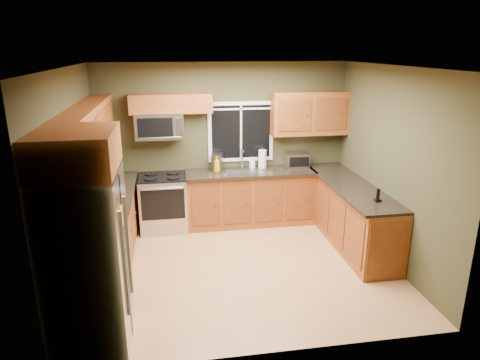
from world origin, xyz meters
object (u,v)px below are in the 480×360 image
object	(u,v)px
microwave	(159,125)
paper_towel_roll	(262,159)
range	(164,202)
soap_bottle_a	(217,164)
kettle	(218,163)
refrigerator	(88,262)
soap_bottle_b	(252,162)
coffee_maker	(218,162)
cordless_phone	(378,198)
toaster_oven	(297,160)

from	to	relation	value
microwave	paper_towel_roll	size ratio (longest dim) A/B	2.20
range	soap_bottle_a	bearing A→B (deg)	1.93
kettle	paper_towel_roll	world-z (taller)	paper_towel_roll
refrigerator	range	world-z (taller)	refrigerator
range	microwave	world-z (taller)	microwave
microwave	range	bearing A→B (deg)	-89.98
range	soap_bottle_b	xyz separation A→B (m)	(1.53, 0.23, 0.56)
microwave	kettle	xyz separation A→B (m)	(0.93, 0.04, -0.67)
kettle	coffee_maker	bearing A→B (deg)	-109.32
range	cordless_phone	xyz separation A→B (m)	(2.88, -1.71, 0.52)
refrigerator	cordless_phone	world-z (taller)	refrigerator
refrigerator	toaster_oven	distance (m)	4.18
refrigerator	range	bearing A→B (deg)	76.03
refrigerator	kettle	world-z (taller)	refrigerator
kettle	paper_towel_roll	bearing A→B (deg)	-0.40
microwave	soap_bottle_b	size ratio (longest dim) A/B	4.25
range	cordless_phone	distance (m)	3.39
range	coffee_maker	bearing A→B (deg)	10.38
range	refrigerator	bearing A→B (deg)	-103.97
microwave	soap_bottle_a	size ratio (longest dim) A/B	2.79
coffee_maker	soap_bottle_a	size ratio (longest dim) A/B	1.03
paper_towel_roll	refrigerator	bearing A→B (deg)	-129.05
refrigerator	coffee_maker	bearing A→B (deg)	61.19
paper_towel_roll	toaster_oven	bearing A→B (deg)	-2.66
range	soap_bottle_a	distance (m)	1.09
paper_towel_roll	soap_bottle_a	size ratio (longest dim) A/B	1.26
microwave	toaster_oven	world-z (taller)	microwave
kettle	cordless_phone	xyz separation A→B (m)	(1.95, -1.89, -0.07)
toaster_oven	coffee_maker	size ratio (longest dim) A/B	1.46
kettle	toaster_oven	bearing A→B (deg)	-1.40
toaster_oven	paper_towel_roll	size ratio (longest dim) A/B	1.19
microwave	paper_towel_roll	distance (m)	1.81
range	paper_towel_roll	world-z (taller)	paper_towel_roll
range	soap_bottle_b	size ratio (longest dim) A/B	5.24
refrigerator	soap_bottle_a	size ratio (longest dim) A/B	6.60
refrigerator	cordless_phone	xyz separation A→B (m)	(3.57, 1.06, 0.09)
soap_bottle_a	soap_bottle_b	xyz separation A→B (m)	(0.63, 0.20, -0.05)
range	cordless_phone	world-z (taller)	cordless_phone
coffee_maker	cordless_phone	distance (m)	2.71
toaster_oven	cordless_phone	bearing A→B (deg)	-72.68
paper_towel_roll	soap_bottle_a	distance (m)	0.81
kettle	soap_bottle_a	distance (m)	0.15
refrigerator	soap_bottle_a	world-z (taller)	refrigerator
paper_towel_roll	soap_bottle_a	bearing A→B (deg)	-169.75
range	toaster_oven	size ratio (longest dim) A/B	2.29
refrigerator	paper_towel_roll	xyz separation A→B (m)	(2.39, 2.94, 0.20)
coffee_maker	paper_towel_roll	bearing A→B (deg)	0.38
cordless_phone	coffee_maker	bearing A→B (deg)	136.17
range	toaster_oven	world-z (taller)	toaster_oven
cordless_phone	kettle	bearing A→B (deg)	135.95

